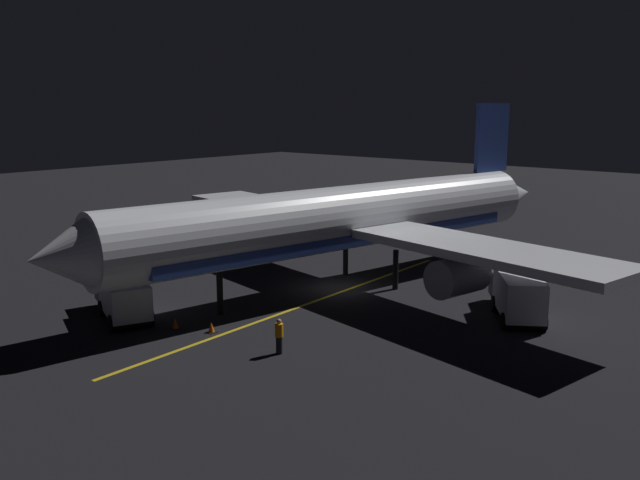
% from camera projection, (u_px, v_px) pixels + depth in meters
% --- Properties ---
extents(ground_plane, '(180.00, 180.00, 0.20)m').
position_uv_depth(ground_plane, '(340.00, 290.00, 43.65)').
color(ground_plane, black).
extents(apron_guide_stripe, '(0.99, 29.18, 0.01)m').
position_uv_depth(apron_guide_stripe, '(308.00, 304.00, 40.17)').
color(apron_guide_stripe, gold).
rests_on(apron_guide_stripe, ground_plane).
extents(airliner, '(36.51, 39.61, 11.81)m').
position_uv_depth(airliner, '(347.00, 220.00, 43.13)').
color(airliner, white).
rests_on(airliner, ground_plane).
extents(baggage_truck, '(6.35, 4.21, 2.26)m').
position_uv_depth(baggage_truck, '(122.00, 297.00, 37.37)').
color(baggage_truck, silver).
rests_on(baggage_truck, ground_plane).
extents(catering_truck, '(5.35, 6.44, 2.58)m').
position_uv_depth(catering_truck, '(517.00, 294.00, 37.44)').
color(catering_truck, silver).
rests_on(catering_truck, ground_plane).
extents(ground_crew_worker, '(0.40, 0.40, 1.74)m').
position_uv_depth(ground_crew_worker, '(279.00, 336.00, 32.00)').
color(ground_crew_worker, black).
rests_on(ground_crew_worker, ground_plane).
extents(traffic_cone_near_left, '(0.50, 0.50, 0.55)m').
position_uv_depth(traffic_cone_near_left, '(211.00, 328.00, 35.12)').
color(traffic_cone_near_left, '#EA590F').
rests_on(traffic_cone_near_left, ground_plane).
extents(traffic_cone_near_right, '(0.50, 0.50, 0.55)m').
position_uv_depth(traffic_cone_near_right, '(175.00, 324.00, 35.73)').
color(traffic_cone_near_right, '#EA590F').
rests_on(traffic_cone_near_right, ground_plane).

